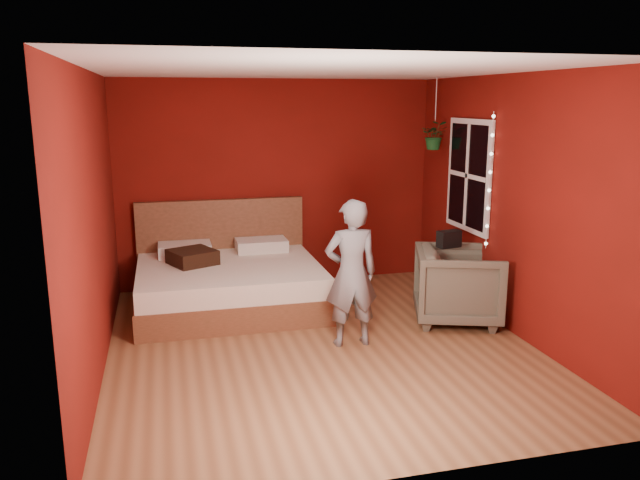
# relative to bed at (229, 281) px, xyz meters

# --- Properties ---
(floor) EXTENTS (4.50, 4.50, 0.00)m
(floor) POSITION_rel_bed_xyz_m (0.74, -1.42, -0.30)
(floor) COLOR brown
(floor) RESTS_ON ground
(room_walls) EXTENTS (4.04, 4.54, 2.62)m
(room_walls) POSITION_rel_bed_xyz_m (0.74, -1.42, 1.38)
(room_walls) COLOR maroon
(room_walls) RESTS_ON ground
(window) EXTENTS (0.05, 0.97, 1.27)m
(window) POSITION_rel_bed_xyz_m (2.70, -0.52, 1.20)
(window) COLOR white
(window) RESTS_ON room_walls
(fairy_lights) EXTENTS (0.04, 0.04, 1.45)m
(fairy_lights) POSITION_rel_bed_xyz_m (2.68, -1.04, 1.20)
(fairy_lights) COLOR silver
(fairy_lights) RESTS_ON room_walls
(bed) EXTENTS (2.06, 1.75, 1.13)m
(bed) POSITION_rel_bed_xyz_m (0.00, 0.00, 0.00)
(bed) COLOR brown
(bed) RESTS_ON ground
(person) EXTENTS (0.53, 0.35, 1.44)m
(person) POSITION_rel_bed_xyz_m (1.03, -1.46, 0.42)
(person) COLOR slate
(person) RESTS_ON ground
(armchair) EXTENTS (1.12, 1.11, 0.81)m
(armchair) POSITION_rel_bed_xyz_m (2.34, -1.12, 0.11)
(armchair) COLOR #615C4D
(armchair) RESTS_ON ground
(handbag) EXTENTS (0.27, 0.18, 0.18)m
(handbag) POSITION_rel_bed_xyz_m (2.24, -1.03, 0.60)
(handbag) COLOR black
(handbag) RESTS_ON armchair
(throw_pillow) EXTENTS (0.61, 0.61, 0.16)m
(throw_pillow) POSITION_rel_bed_xyz_m (-0.39, 0.04, 0.30)
(throw_pillow) COLOR black
(throw_pillow) RESTS_ON bed
(hanging_plant) EXTENTS (0.39, 0.37, 0.86)m
(hanging_plant) POSITION_rel_bed_xyz_m (2.56, 0.14, 1.62)
(hanging_plant) COLOR silver
(hanging_plant) RESTS_ON room_walls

